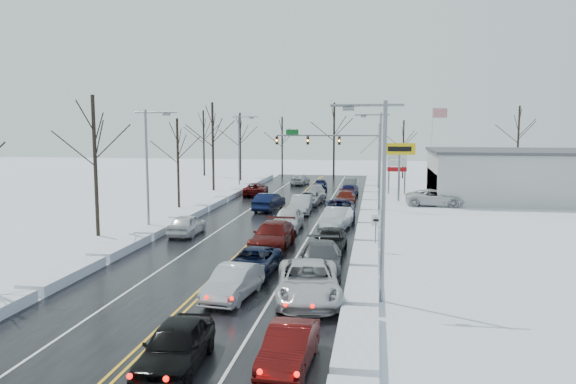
% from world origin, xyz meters
% --- Properties ---
extents(ground, '(160.00, 160.00, 0.00)m').
position_xyz_m(ground, '(0.00, 0.00, 0.00)').
color(ground, silver).
rests_on(ground, ground).
extents(road_surface, '(14.00, 84.00, 0.01)m').
position_xyz_m(road_surface, '(0.00, 2.00, 0.01)').
color(road_surface, black).
rests_on(road_surface, ground).
extents(snow_bank_left, '(1.52, 72.00, 0.55)m').
position_xyz_m(snow_bank_left, '(-7.60, 2.00, 0.00)').
color(snow_bank_left, silver).
rests_on(snow_bank_left, ground).
extents(snow_bank_right, '(1.52, 72.00, 0.55)m').
position_xyz_m(snow_bank_right, '(7.60, 2.00, 0.00)').
color(snow_bank_right, silver).
rests_on(snow_bank_right, ground).
extents(traffic_signal_mast, '(13.28, 0.39, 8.00)m').
position_xyz_m(traffic_signal_mast, '(3.45, 27.99, 5.48)').
color(traffic_signal_mast, slate).
rests_on(traffic_signal_mast, ground).
extents(tires_plus_sign, '(3.20, 0.34, 6.00)m').
position_xyz_m(tires_plus_sign, '(10.50, 15.99, 4.99)').
color(tires_plus_sign, slate).
rests_on(tires_plus_sign, ground).
extents(used_vehicles_sign, '(2.20, 0.22, 4.65)m').
position_xyz_m(used_vehicles_sign, '(10.50, 22.00, 3.32)').
color(used_vehicles_sign, slate).
rests_on(used_vehicles_sign, ground).
extents(speed_limit_sign, '(0.55, 0.09, 2.35)m').
position_xyz_m(speed_limit_sign, '(8.20, -8.00, 1.63)').
color(speed_limit_sign, slate).
rests_on(speed_limit_sign, ground).
extents(flagpole, '(1.87, 1.20, 10.00)m').
position_xyz_m(flagpole, '(15.17, 30.00, 5.93)').
color(flagpole, silver).
rests_on(flagpole, ground).
extents(dealership_building, '(20.40, 12.40, 5.30)m').
position_xyz_m(dealership_building, '(23.98, 18.00, 2.66)').
color(dealership_building, '#B1B1AC').
rests_on(dealership_building, ground).
extents(streetlight_se, '(3.20, 0.25, 9.00)m').
position_xyz_m(streetlight_se, '(8.30, -18.00, 5.31)').
color(streetlight_se, slate).
rests_on(streetlight_se, ground).
extents(streetlight_ne, '(3.20, 0.25, 9.00)m').
position_xyz_m(streetlight_ne, '(8.30, 10.00, 5.31)').
color(streetlight_ne, slate).
rests_on(streetlight_ne, ground).
extents(streetlight_sw, '(3.20, 0.25, 9.00)m').
position_xyz_m(streetlight_sw, '(-8.30, -4.00, 5.31)').
color(streetlight_sw, slate).
rests_on(streetlight_sw, ground).
extents(streetlight_nw, '(3.20, 0.25, 9.00)m').
position_xyz_m(streetlight_nw, '(-8.30, 24.00, 5.31)').
color(streetlight_nw, slate).
rests_on(streetlight_nw, ground).
extents(tree_left_b, '(4.00, 4.00, 10.00)m').
position_xyz_m(tree_left_b, '(-11.50, -6.00, 6.99)').
color(tree_left_b, '#2D231C').
rests_on(tree_left_b, ground).
extents(tree_left_c, '(3.40, 3.40, 8.50)m').
position_xyz_m(tree_left_c, '(-10.50, 8.00, 5.94)').
color(tree_left_c, '#2D231C').
rests_on(tree_left_c, ground).
extents(tree_left_d, '(4.20, 4.20, 10.50)m').
position_xyz_m(tree_left_d, '(-11.20, 22.00, 7.33)').
color(tree_left_d, '#2D231C').
rests_on(tree_left_d, ground).
extents(tree_left_e, '(3.80, 3.80, 9.50)m').
position_xyz_m(tree_left_e, '(-10.80, 34.00, 6.64)').
color(tree_left_e, '#2D231C').
rests_on(tree_left_e, ground).
extents(tree_far_a, '(4.00, 4.00, 10.00)m').
position_xyz_m(tree_far_a, '(-18.00, 40.00, 6.99)').
color(tree_far_a, '#2D231C').
rests_on(tree_far_a, ground).
extents(tree_far_b, '(3.60, 3.60, 9.00)m').
position_xyz_m(tree_far_b, '(-6.00, 41.00, 6.29)').
color(tree_far_b, '#2D231C').
rests_on(tree_far_b, ground).
extents(tree_far_c, '(4.40, 4.40, 11.00)m').
position_xyz_m(tree_far_c, '(2.00, 39.00, 7.68)').
color(tree_far_c, '#2D231C').
rests_on(tree_far_c, ground).
extents(tree_far_d, '(3.40, 3.40, 8.50)m').
position_xyz_m(tree_far_d, '(12.00, 40.50, 5.94)').
color(tree_far_d, '#2D231C').
rests_on(tree_far_d, ground).
extents(tree_far_e, '(4.20, 4.20, 10.50)m').
position_xyz_m(tree_far_e, '(28.00, 41.00, 7.33)').
color(tree_far_e, '#2D231C').
rests_on(tree_far_e, ground).
extents(queued_car_0, '(2.05, 4.67, 1.56)m').
position_xyz_m(queued_car_0, '(1.77, -26.17, 0.00)').
color(queued_car_0, black).
rests_on(queued_car_0, ground).
extents(queued_car_1, '(2.12, 4.70, 1.50)m').
position_xyz_m(queued_car_1, '(1.75, -18.62, 0.00)').
color(queued_car_1, '#B0B3B9').
rests_on(queued_car_1, ground).
extents(queued_car_2, '(2.56, 5.09, 1.38)m').
position_xyz_m(queued_car_2, '(1.77, -14.45, 0.00)').
color(queued_car_2, black).
rests_on(queued_car_2, ground).
extents(queued_car_3, '(2.49, 5.84, 1.68)m').
position_xyz_m(queued_car_3, '(1.65, -8.07, 0.00)').
color(queued_car_3, '#450B09').
rests_on(queued_car_3, ground).
extents(queued_car_4, '(2.06, 5.05, 1.71)m').
position_xyz_m(queued_car_4, '(1.66, -1.82, 0.00)').
color(queued_car_4, silver).
rests_on(queued_car_4, ground).
extents(queued_car_5, '(1.93, 5.00, 1.62)m').
position_xyz_m(queued_car_5, '(1.58, 6.16, 0.00)').
color(queued_car_5, '#9B9EA2').
rests_on(queued_car_5, ground).
extents(queued_car_6, '(2.52, 4.93, 1.33)m').
position_xyz_m(queued_car_6, '(1.66, 11.42, 0.00)').
color(queued_car_6, '#9FA2A7').
rests_on(queued_car_6, ground).
extents(queued_car_7, '(2.56, 5.06, 1.41)m').
position_xyz_m(queued_car_7, '(1.88, 16.28, 0.00)').
color(queued_car_7, '#94969C').
rests_on(queued_car_7, ground).
extents(queued_car_8, '(1.96, 4.23, 1.40)m').
position_xyz_m(queued_car_8, '(1.58, 23.45, 0.00)').
color(queued_car_8, black).
rests_on(queued_car_8, ground).
extents(queued_car_9, '(1.67, 4.22, 1.37)m').
position_xyz_m(queued_car_9, '(5.43, -25.48, 0.00)').
color(queued_car_9, '#4B0A0A').
rests_on(queued_car_9, ground).
extents(queued_car_10, '(3.63, 6.47, 1.71)m').
position_xyz_m(queued_car_10, '(5.18, -18.33, 0.00)').
color(queued_car_10, silver).
rests_on(queued_car_10, ground).
extents(queued_car_11, '(2.53, 5.59, 1.59)m').
position_xyz_m(queued_car_11, '(5.30, -13.49, 0.00)').
color(queued_car_11, '#3F4245').
rests_on(queued_car_11, ground).
extents(queued_car_12, '(2.00, 4.66, 1.57)m').
position_xyz_m(queued_car_12, '(5.43, -8.66, 0.00)').
color(queued_car_12, black).
rests_on(queued_car_12, ground).
extents(queued_car_13, '(2.42, 5.25, 1.67)m').
position_xyz_m(queued_car_13, '(5.22, -1.17, 0.00)').
color(queued_car_13, '#9C9FA4').
rests_on(queued_car_13, ground).
extents(queued_car_14, '(2.92, 5.82, 1.58)m').
position_xyz_m(queued_car_14, '(5.12, 4.12, 0.00)').
color(queued_car_14, black).
rests_on(queued_car_14, ground).
extents(queued_car_15, '(2.04, 4.77, 1.37)m').
position_xyz_m(queued_car_15, '(5.22, 12.01, 0.00)').
color(queued_car_15, '#52110B').
rests_on(queued_car_15, ground).
extents(queued_car_16, '(2.22, 4.53, 1.49)m').
position_xyz_m(queued_car_16, '(5.25, 17.90, 0.00)').
color(queued_car_16, black).
rests_on(queued_car_16, ground).
extents(queued_car_17, '(1.75, 4.57, 1.49)m').
position_xyz_m(queued_car_17, '(5.20, 23.44, 0.00)').
color(queued_car_17, '#404345').
rests_on(queued_car_17, ground).
extents(oncoming_car_0, '(2.35, 5.13, 1.63)m').
position_xyz_m(oncoming_car_0, '(-1.58, 7.40, 0.00)').
color(oncoming_car_0, black).
rests_on(oncoming_car_0, ground).
extents(oncoming_car_1, '(2.86, 5.42, 1.45)m').
position_xyz_m(oncoming_car_1, '(-5.06, 17.72, 0.00)').
color(oncoming_car_1, '#470909').
rests_on(oncoming_car_1, ground).
extents(oncoming_car_2, '(2.39, 4.77, 1.33)m').
position_xyz_m(oncoming_car_2, '(-1.74, 29.66, 0.00)').
color(oncoming_car_2, '#AFB2B8').
rests_on(oncoming_car_2, ground).
extents(oncoming_car_3, '(1.81, 4.47, 1.52)m').
position_xyz_m(oncoming_car_3, '(-5.26, -4.78, 0.00)').
color(oncoming_car_3, silver).
rests_on(oncoming_car_3, ground).
extents(parked_car_0, '(5.78, 2.79, 1.59)m').
position_xyz_m(parked_car_0, '(13.90, 12.89, 0.00)').
color(parked_car_0, silver).
rests_on(parked_car_0, ground).
extents(parked_car_1, '(2.70, 6.01, 1.71)m').
position_xyz_m(parked_car_1, '(16.86, 15.80, 0.00)').
color(parked_car_1, '#414346').
rests_on(parked_car_1, ground).
extents(parked_car_2, '(2.47, 5.19, 1.71)m').
position_xyz_m(parked_car_2, '(14.99, 20.78, 0.00)').
color(parked_car_2, black).
rests_on(parked_car_2, ground).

